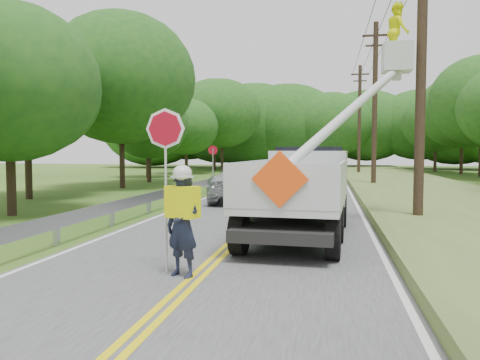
# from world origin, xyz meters

# --- Properties ---
(ground) EXTENTS (140.00, 140.00, 0.00)m
(ground) POSITION_xyz_m (0.00, 0.00, 0.00)
(ground) COLOR #275019
(ground) RESTS_ON ground
(road) EXTENTS (7.20, 96.00, 0.03)m
(road) POSITION_xyz_m (0.00, 14.00, 0.01)
(road) COLOR #454547
(road) RESTS_ON ground
(guardrail) EXTENTS (0.18, 48.00, 0.77)m
(guardrail) POSITION_xyz_m (-4.02, 14.91, 0.55)
(guardrail) COLOR #A0A1A9
(guardrail) RESTS_ON ground
(utility_poles) EXTENTS (1.60, 43.30, 10.00)m
(utility_poles) POSITION_xyz_m (5.00, 17.02, 5.27)
(utility_poles) COLOR black
(utility_poles) RESTS_ON ground
(tall_grass_verge) EXTENTS (7.00, 96.00, 0.30)m
(tall_grass_verge) POSITION_xyz_m (7.10, 14.00, 0.15)
(tall_grass_verge) COLOR #506B34
(tall_grass_verge) RESTS_ON ground
(treeline_left) EXTENTS (10.51, 54.64, 10.55)m
(treeline_left) POSITION_xyz_m (-10.22, 28.90, 5.78)
(treeline_left) COLOR #332319
(treeline_left) RESTS_ON ground
(treeline_horizon) EXTENTS (56.98, 13.46, 11.20)m
(treeline_horizon) POSITION_xyz_m (-0.72, 56.19, 5.50)
(treeline_horizon) COLOR #1C4A1A
(treeline_horizon) RESTS_ON ground
(flagger) EXTENTS (1.16, 0.68, 3.02)m
(flagger) POSITION_xyz_m (-0.27, 1.77, 1.09)
(flagger) COLOR #191E33
(flagger) RESTS_ON road
(bucket_truck) EXTENTS (4.52, 6.95, 6.69)m
(bucket_truck) POSITION_xyz_m (1.83, 7.29, 1.54)
(bucket_truck) COLOR black
(bucket_truck) RESTS_ON road
(suv_silver) EXTENTS (3.19, 6.04, 1.62)m
(suv_silver) POSITION_xyz_m (-1.40, 14.77, 0.83)
(suv_silver) COLOR silver
(suv_silver) RESTS_ON road
(suv_darkgrey) EXTENTS (3.02, 5.80, 1.61)m
(suv_darkgrey) POSITION_xyz_m (-2.16, 27.62, 0.82)
(suv_darkgrey) COLOR #3C3E44
(suv_darkgrey) RESTS_ON road
(stop_sign_permanent) EXTENTS (0.54, 0.15, 2.57)m
(stop_sign_permanent) POSITION_xyz_m (-4.12, 19.88, 1.71)
(stop_sign_permanent) COLOR #A0A1A9
(stop_sign_permanent) RESTS_ON ground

